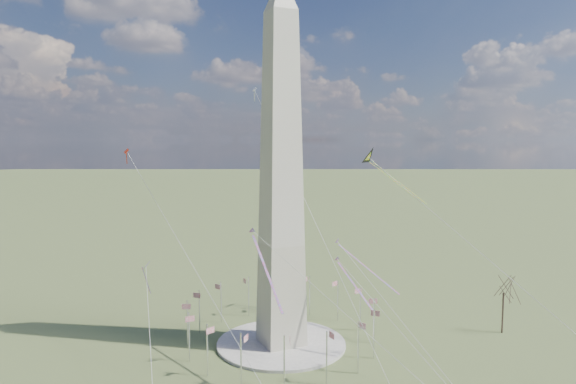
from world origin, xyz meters
name	(u,v)px	position (x,y,z in m)	size (l,w,h in m)	color
ground	(281,345)	(0.00, 0.00, 0.00)	(2000.00, 2000.00, 0.00)	#47592C
plaza	(281,343)	(0.00, 0.00, 0.40)	(36.00, 36.00, 0.80)	beige
washington_monument	(281,174)	(0.00, 0.00, 47.95)	(15.56, 15.56, 100.00)	beige
flagpole_ring	(281,320)	(0.00, 0.00, 7.27)	(54.40, 54.40, 13.00)	silver
tree_near	(504,290)	(63.37, -19.26, 13.07)	(10.47, 10.47, 18.32)	#4C372E
kite_delta_black	(372,160)	(37.07, 11.78, 50.71)	(15.91, 20.23, 17.49)	black
kite_diamond_purple	(146,270)	(-34.97, 8.72, 23.20)	(2.45, 3.04, 8.87)	navy
kite_streamer_left	(359,261)	(16.28, -14.01, 25.43)	(10.67, 16.23, 12.63)	red
kite_streamer_mid	(262,257)	(-9.64, -9.61, 28.04)	(2.95, 23.55, 16.16)	red
kite_streamer_right	(350,278)	(24.25, 3.14, 15.43)	(3.17, 19.24, 13.21)	red
kite_small_red	(126,153)	(-35.14, 38.58, 53.24)	(1.44, 1.89, 4.87)	red
kite_small_white	(254,91)	(11.01, 48.23, 74.66)	(1.46, 2.32, 5.15)	white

